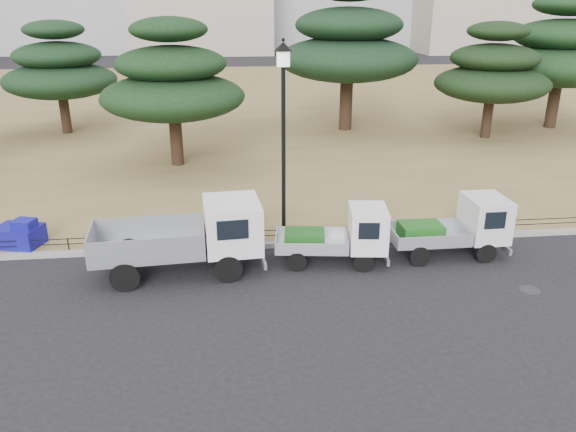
{
  "coord_description": "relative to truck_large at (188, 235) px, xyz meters",
  "views": [
    {
      "loc": [
        -1.82,
        -14.39,
        7.54
      ],
      "look_at": [
        0.0,
        2.0,
        1.3
      ],
      "focal_mm": 35.0,
      "sensor_mm": 36.0,
      "label": 1
    }
  ],
  "objects": [
    {
      "name": "truck_large",
      "position": [
        0.0,
        0.0,
        0.0
      ],
      "size": [
        5.03,
        2.32,
        2.14
      ],
      "rotation": [
        0.0,
        0.0,
        0.08
      ],
      "color": "black",
      "rests_on": "ground"
    },
    {
      "name": "manhole",
      "position": [
        9.56,
        -2.26,
        -1.18
      ],
      "size": [
        0.6,
        0.6,
        0.01
      ],
      "primitive_type": "cylinder",
      "color": "#2D2D30",
      "rests_on": "ground"
    },
    {
      "name": "tarp_pile",
      "position": [
        -5.59,
        2.23,
        -0.66
      ],
      "size": [
        1.63,
        1.38,
        0.93
      ],
      "rotation": [
        0.0,
        0.0,
        -0.29
      ],
      "color": "#141291",
      "rests_on": "lawn"
    },
    {
      "name": "pine_center_left",
      "position": [
        -1.2,
        11.73,
        2.95
      ],
      "size": [
        6.78,
        6.78,
        6.9
      ],
      "color": "black",
      "rests_on": "lawn"
    },
    {
      "name": "pipe_fence",
      "position": [
        3.06,
        1.69,
        -0.75
      ],
      "size": [
        38.0,
        0.04,
        0.4
      ],
      "color": "black",
      "rests_on": "lawn"
    },
    {
      "name": "street_lamp",
      "position": [
        3.01,
        1.84,
        3.25
      ],
      "size": [
        0.57,
        0.57,
        6.35
      ],
      "color": "black",
      "rests_on": "lawn"
    },
    {
      "name": "truck_kei_rear",
      "position": [
        8.36,
        0.32,
        -0.25
      ],
      "size": [
        3.61,
        1.59,
        1.89
      ],
      "rotation": [
        0.0,
        0.0,
        0.01
      ],
      "color": "black",
      "rests_on": "ground"
    },
    {
      "name": "pine_east_far",
      "position": [
        21.83,
        18.11,
        3.61
      ],
      "size": [
        8.02,
        8.02,
        8.06
      ],
      "color": "black",
      "rests_on": "lawn"
    },
    {
      "name": "ground",
      "position": [
        3.06,
        -1.06,
        -1.19
      ],
      "size": [
        220.0,
        220.0,
        0.0
      ],
      "primitive_type": "plane",
      "color": "black"
    },
    {
      "name": "pine_center_right",
      "position": [
        8.68,
        18.94,
        4.13
      ],
      "size": [
        8.41,
        8.41,
        8.92
      ],
      "color": "black",
      "rests_on": "lawn"
    },
    {
      "name": "curb",
      "position": [
        3.06,
        1.54,
        -1.11
      ],
      "size": [
        120.0,
        0.25,
        0.16
      ],
      "primitive_type": "cube",
      "color": "gray",
      "rests_on": "ground"
    },
    {
      "name": "pine_east_near",
      "position": [
        16.43,
        15.76,
        2.74
      ],
      "size": [
        6.47,
        6.47,
        6.54
      ],
      "color": "black",
      "rests_on": "lawn"
    },
    {
      "name": "pine_west_near",
      "position": [
        -8.45,
        19.82,
        2.75
      ],
      "size": [
        6.57,
        6.57,
        6.57
      ],
      "color": "black",
      "rests_on": "lawn"
    },
    {
      "name": "lawn",
      "position": [
        3.06,
        29.54,
        -1.11
      ],
      "size": [
        120.0,
        56.0,
        0.15
      ],
      "primitive_type": "cube",
      "color": "olive",
      "rests_on": "ground"
    },
    {
      "name": "truck_kei_front",
      "position": [
        4.59,
        0.15,
        -0.3
      ],
      "size": [
        3.53,
        1.85,
        1.78
      ],
      "rotation": [
        0.0,
        0.0,
        -0.13
      ],
      "color": "black",
      "rests_on": "ground"
    }
  ]
}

